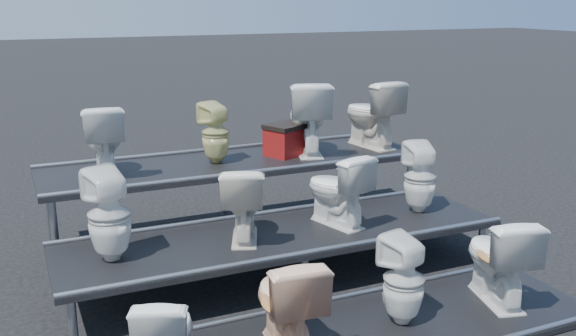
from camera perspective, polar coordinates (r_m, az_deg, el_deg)
name	(u,v)px	position (r m, az deg, el deg)	size (l,w,h in m)	color
ground	(283,277)	(6.27, -0.42, -9.67)	(80.00, 80.00, 0.00)	black
tier_mid	(283,255)	(6.18, -0.43, -7.73)	(4.20, 1.20, 0.46)	black
tier_back	(237,197)	(7.25, -4.56, -2.63)	(4.20, 1.20, 0.86)	black
toilet_0	(166,334)	(4.59, -10.75, -14.31)	(0.37, 0.65, 0.66)	white
toilet_1	(287,302)	(4.81, -0.08, -11.80)	(0.43, 0.76, 0.77)	#E6B28E
toilet_2	(404,280)	(5.27, 10.24, -9.76)	(0.33, 0.34, 0.74)	white
toilet_3	(498,258)	(5.82, 18.18, -7.58)	(0.44, 0.77, 0.79)	white
toilet_4	(109,215)	(5.56, -15.62, -4.07)	(0.36, 0.36, 0.79)	white
toilet_5	(243,202)	(5.84, -4.00, -3.06)	(0.39, 0.69, 0.70)	silver
toilet_6	(337,189)	(6.22, 4.37, -1.88)	(0.40, 0.70, 0.71)	white
toilet_7	(420,177)	(6.71, 11.65, -0.81)	(0.33, 0.34, 0.73)	white
toilet_8	(104,140)	(6.73, -16.07, 2.43)	(0.40, 0.71, 0.72)	white
toilet_9	(215,133)	(6.99, -6.47, 3.12)	(0.30, 0.31, 0.67)	#CCC882
toilet_10	(308,117)	(7.37, 1.78, 4.53)	(0.47, 0.82, 0.84)	white
toilet_11	(371,114)	(7.77, 7.41, 4.82)	(0.45, 0.79, 0.81)	silver
red_crate	(287,142)	(7.33, -0.12, 2.36)	(0.43, 0.35, 0.31)	maroon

